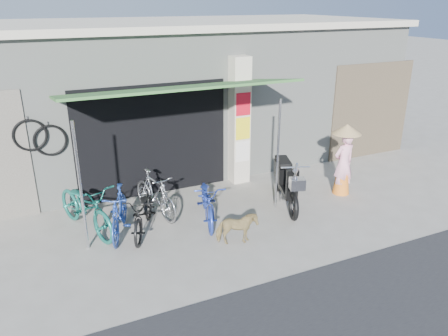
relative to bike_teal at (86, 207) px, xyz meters
name	(u,v)px	position (x,y,z in m)	size (l,w,h in m)	color
ground	(255,232)	(2.90, -1.40, -0.51)	(80.00, 80.00, 0.00)	gray
bicycle_shop	(168,90)	(2.89, 3.69, 1.32)	(12.30, 5.30, 3.66)	#959992
shop_pillar	(239,121)	(3.75, 1.05, 0.99)	(0.42, 0.44, 3.00)	beige
awning	(178,90)	(1.99, 0.23, 2.00)	(4.60, 1.88, 2.72)	#2E5D2A
neighbour_right	(371,111)	(7.90, 1.19, 0.79)	(2.60, 0.06, 2.60)	brown
bike_teal	(86,207)	(0.00, 0.00, 0.00)	(0.68, 1.95, 1.02)	#166457
bike_blue	(119,212)	(0.54, -0.40, -0.05)	(0.43, 1.53, 0.92)	#21409A
bike_black	(144,213)	(0.98, -0.51, -0.10)	(0.55, 1.57, 0.83)	black
bike_silver	(155,194)	(1.38, 0.12, -0.04)	(0.44, 1.57, 0.94)	#9A9B9F
bike_navy	(208,200)	(2.26, -0.58, -0.07)	(0.59, 1.69, 0.89)	#213697
street_dog	(237,229)	(2.38, -1.63, -0.20)	(0.34, 0.74, 0.62)	tan
moped	(286,181)	(4.09, -0.55, 0.01)	(0.89, 1.94, 1.14)	black
nun	(344,159)	(5.55, -0.62, 0.31)	(0.64, 0.64, 1.64)	#F1A3BD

